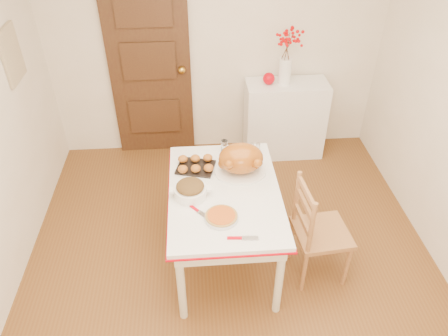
{
  "coord_description": "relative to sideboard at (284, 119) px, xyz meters",
  "views": [
    {
      "loc": [
        -0.25,
        -2.29,
        2.87
      ],
      "look_at": [
        -0.06,
        0.27,
        0.94
      ],
      "focal_mm": 34.39,
      "sensor_mm": 36.0,
      "label": 1
    }
  ],
  "objects": [
    {
      "name": "stuffing_dish",
      "position": [
        -1.05,
        -1.6,
        0.38
      ],
      "size": [
        0.37,
        0.32,
        0.12
      ],
      "primitive_type": null,
      "rotation": [
        0.0,
        0.0,
        -0.26
      ],
      "color": "brown",
      "rests_on": "kitchen_table"
    },
    {
      "name": "rolls_tray",
      "position": [
        -1.0,
        -1.26,
        0.36
      ],
      "size": [
        0.34,
        0.3,
        0.08
      ],
      "primitive_type": null,
      "rotation": [
        0.0,
        0.0,
        -0.27
      ],
      "color": "#A35C1F",
      "rests_on": "kitchen_table"
    },
    {
      "name": "kitchen_table",
      "position": [
        -0.79,
        -1.56,
        -0.06
      ],
      "size": [
        0.87,
        1.27,
        0.76
      ],
      "primitive_type": null,
      "color": "white",
      "rests_on": "floor"
    },
    {
      "name": "chair_oak",
      "position": [
        -0.04,
        -1.76,
        0.03
      ],
      "size": [
        0.45,
        0.45,
        0.93
      ],
      "primitive_type": null,
      "rotation": [
        0.0,
        0.0,
        1.66
      ],
      "color": "#A05E33",
      "rests_on": "floor"
    },
    {
      "name": "turkey_platter",
      "position": [
        -0.65,
        -1.35,
        0.45
      ],
      "size": [
        0.44,
        0.36,
        0.26
      ],
      "primitive_type": null,
      "rotation": [
        0.0,
        0.0,
        -0.07
      ],
      "color": "#A14B0C",
      "rests_on": "kitchen_table"
    },
    {
      "name": "pumpkin_pie",
      "position": [
        -0.84,
        -1.87,
        0.35
      ],
      "size": [
        0.27,
        0.27,
        0.05
      ],
      "primitive_type": "cylinder",
      "rotation": [
        0.0,
        0.0,
        -0.14
      ],
      "color": "#B34C14",
      "rests_on": "kitchen_table"
    },
    {
      "name": "apple",
      "position": [
        -0.21,
        0.0,
        0.5
      ],
      "size": [
        0.12,
        0.12,
        0.12
      ],
      "primitive_type": "sphere",
      "color": "#BB000D",
      "rests_on": "sideboard"
    },
    {
      "name": "photo_board",
      "position": [
        -2.47,
        -0.58,
        1.07
      ],
      "size": [
        0.03,
        0.35,
        0.45
      ],
      "primitive_type": "cube",
      "color": "#D1BD85",
      "rests_on": "ground"
    },
    {
      "name": "door_back",
      "position": [
        -1.44,
        0.19,
        0.6
      ],
      "size": [
        0.85,
        0.06,
        2.06
      ],
      "primitive_type": "cube",
      "color": "#371C12",
      "rests_on": "ground"
    },
    {
      "name": "floor",
      "position": [
        -0.74,
        -1.78,
        -0.43
      ],
      "size": [
        3.5,
        4.0,
        0.0
      ],
      "primitive_type": "cube",
      "color": "brown",
      "rests_on": "ground"
    },
    {
      "name": "shaker_pair",
      "position": [
        -0.49,
        -1.06,
        0.37
      ],
      "size": [
        0.09,
        0.05,
        0.09
      ],
      "primitive_type": null,
      "rotation": [
        0.0,
        0.0,
        0.18
      ],
      "color": "white",
      "rests_on": "kitchen_table"
    },
    {
      "name": "wall_back",
      "position": [
        -0.74,
        0.22,
        0.82
      ],
      "size": [
        3.5,
        0.0,
        2.5
      ],
      "primitive_type": "cube",
      "color": "silver",
      "rests_on": "ground"
    },
    {
      "name": "pie_server",
      "position": [
        -0.71,
        -2.07,
        0.33
      ],
      "size": [
        0.21,
        0.08,
        0.01
      ],
      "primitive_type": null,
      "rotation": [
        0.0,
        0.0,
        -0.07
      ],
      "color": "silver",
      "rests_on": "kitchen_table"
    },
    {
      "name": "drinking_glass",
      "position": [
        -0.75,
        -1.02,
        0.37
      ],
      "size": [
        0.07,
        0.07,
        0.1
      ],
      "primitive_type": "cylinder",
      "rotation": [
        0.0,
        0.0,
        0.18
      ],
      "color": "white",
      "rests_on": "kitchen_table"
    },
    {
      "name": "berry_vase",
      "position": [
        -0.04,
        0.0,
        0.72
      ],
      "size": [
        0.3,
        0.3,
        0.58
      ],
      "primitive_type": null,
      "color": "white",
      "rests_on": "sideboard"
    },
    {
      "name": "carving_knife",
      "position": [
        -0.98,
        -1.8,
        0.33
      ],
      "size": [
        0.19,
        0.21,
        0.01
      ],
      "primitive_type": null,
      "rotation": [
        0.0,
        0.0,
        -0.84
      ],
      "color": "silver",
      "rests_on": "kitchen_table"
    },
    {
      "name": "sideboard",
      "position": [
        0.0,
        0.0,
        0.0
      ],
      "size": [
        0.87,
        0.39,
        0.87
      ],
      "primitive_type": "cube",
      "color": "white",
      "rests_on": "floor"
    }
  ]
}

